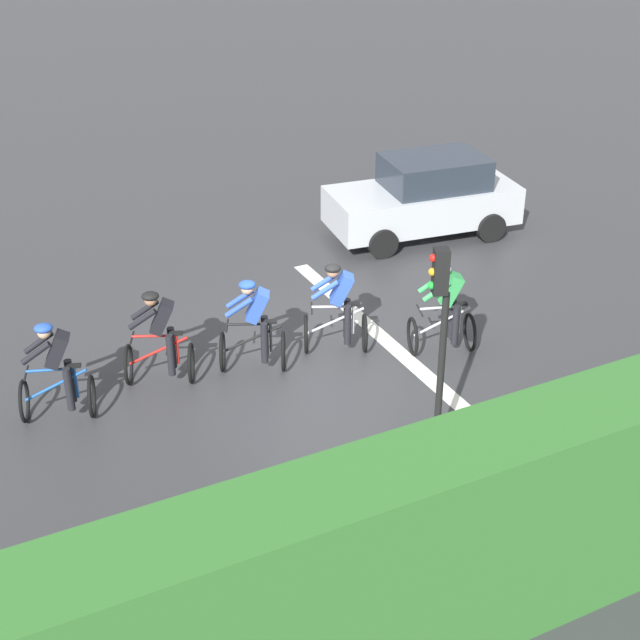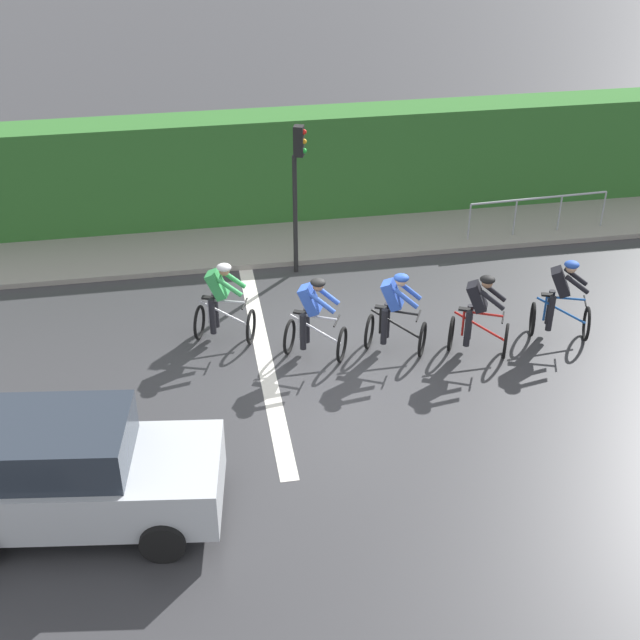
# 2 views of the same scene
# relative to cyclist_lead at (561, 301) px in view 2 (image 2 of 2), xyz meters

# --- Properties ---
(ground_plane) EXTENTS (80.00, 80.00, 0.00)m
(ground_plane) POSITION_rel_cyclist_lead_xyz_m (-0.25, -4.46, -0.80)
(ground_plane) COLOR #333335
(sidewalk_kerb) EXTENTS (2.80, 20.71, 0.12)m
(sidewalk_kerb) POSITION_rel_cyclist_lead_xyz_m (-5.15, -2.46, -0.74)
(sidewalk_kerb) COLOR gray
(sidewalk_kerb) RESTS_ON ground
(stone_wall_low) EXTENTS (0.44, 20.71, 0.63)m
(stone_wall_low) POSITION_rel_cyclist_lead_xyz_m (-6.05, -2.46, -0.48)
(stone_wall_low) COLOR tan
(stone_wall_low) RESTS_ON ground
(hedge_wall) EXTENTS (1.10, 20.71, 2.65)m
(hedge_wall) POSITION_rel_cyclist_lead_xyz_m (-6.35, -2.46, 0.53)
(hedge_wall) COLOR #2D6628
(hedge_wall) RESTS_ON ground
(road_marking_stop_line) EXTENTS (7.00, 0.30, 0.01)m
(road_marking_stop_line) POSITION_rel_cyclist_lead_xyz_m (-0.25, -5.70, -0.79)
(road_marking_stop_line) COLOR silver
(road_marking_stop_line) RESTS_ON ground
(cyclist_lead) EXTENTS (1.00, 1.24, 1.66)m
(cyclist_lead) POSITION_rel_cyclist_lead_xyz_m (0.00, 0.00, 0.00)
(cyclist_lead) COLOR black
(cyclist_lead) RESTS_ON ground
(cyclist_second) EXTENTS (1.07, 1.26, 1.66)m
(cyclist_second) POSITION_rel_cyclist_lead_xyz_m (0.27, -1.73, 0.00)
(cyclist_second) COLOR black
(cyclist_second) RESTS_ON ground
(cyclist_mid) EXTENTS (1.08, 1.27, 1.66)m
(cyclist_mid) POSITION_rel_cyclist_lead_xyz_m (-0.06, -3.25, 0.00)
(cyclist_mid) COLOR black
(cyclist_mid) RESTS_ON ground
(cyclist_fourth) EXTENTS (1.07, 1.27, 1.66)m
(cyclist_fourth) POSITION_rel_cyclist_lead_xyz_m (-0.14, -4.77, 0.00)
(cyclist_fourth) COLOR black
(cyclist_fourth) RESTS_ON ground
(cyclist_trailing) EXTENTS (0.99, 1.24, 1.66)m
(cyclist_trailing) POSITION_rel_cyclist_lead_xyz_m (-0.99, -6.39, 0.00)
(cyclist_trailing) COLOR black
(cyclist_trailing) RESTS_ON ground
(car_silver) EXTENTS (2.29, 4.29, 1.76)m
(car_silver) POSITION_rel_cyclist_lead_xyz_m (3.50, -8.85, 0.08)
(car_silver) COLOR #B7BCC1
(car_silver) RESTS_ON ground
(traffic_light_near_crossing) EXTENTS (0.26, 0.30, 3.34)m
(traffic_light_near_crossing) POSITION_rel_cyclist_lead_xyz_m (-3.48, -4.54, 1.43)
(traffic_light_near_crossing) COLOR black
(traffic_light_near_crossing) RESTS_ON ground
(pedestrian_railing_kerbside) EXTENTS (0.21, 3.43, 1.03)m
(pedestrian_railing_kerbside) POSITION_rel_cyclist_lead_xyz_m (-4.25, 1.26, -0.01)
(pedestrian_railing_kerbside) COLOR #999EA3
(pedestrian_railing_kerbside) RESTS_ON ground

